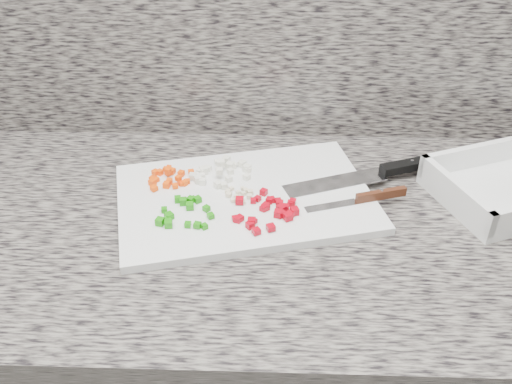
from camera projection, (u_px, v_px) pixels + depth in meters
countertop at (247, 226)px, 0.98m from camera, size 3.96×0.64×0.04m
cutting_board at (245, 198)px, 1.01m from camera, size 0.50×0.39×0.01m
carrot_pile at (169, 178)px, 1.04m from camera, size 0.08×0.08×0.02m
onion_pile at (220, 171)px, 1.05m from camera, size 0.11×0.10×0.02m
green_pepper_pile at (183, 211)px, 0.95m from camera, size 0.10×0.09×0.01m
red_pepper_pile at (269, 211)px, 0.95m from camera, size 0.11×0.13×0.01m
garlic_pile at (240, 195)px, 0.99m from camera, size 0.05×0.05×0.01m
chef_knife at (386, 171)px, 1.06m from camera, size 0.31×0.14×0.02m
paring_knife at (369, 198)px, 0.98m from camera, size 0.18×0.07×0.02m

